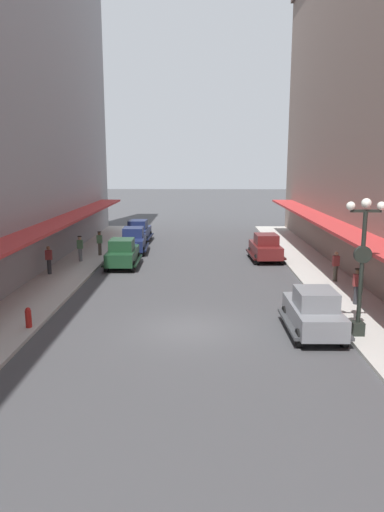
{
  "coord_description": "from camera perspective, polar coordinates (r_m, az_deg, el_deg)",
  "views": [
    {
      "loc": [
        0.45,
        -18.09,
        6.58
      ],
      "look_at": [
        0.0,
        6.0,
        1.8
      ],
      "focal_mm": 33.31,
      "sensor_mm": 36.0,
      "label": 1
    }
  ],
  "objects": [
    {
      "name": "parked_car_4",
      "position": [
        19.03,
        14.4,
        -6.37
      ],
      "size": [
        2.17,
        4.27,
        1.84
      ],
      "color": "slate",
      "rests_on": "ground"
    },
    {
      "name": "pedestrian_4",
      "position": [
        23.04,
        19.18,
        -3.4
      ],
      "size": [
        0.36,
        0.28,
        1.67
      ],
      "color": "#2D2D33",
      "rests_on": "sidewalk_right"
    },
    {
      "name": "pedestrian_0",
      "position": [
        27.13,
        16.87,
        -1.16
      ],
      "size": [
        0.36,
        0.24,
        1.64
      ],
      "color": "#4C4238",
      "rests_on": "sidewalk_right"
    },
    {
      "name": "parked_car_2",
      "position": [
        40.03,
        -6.46,
        3.06
      ],
      "size": [
        2.21,
        4.29,
        1.84
      ],
      "color": "#19234C",
      "rests_on": "ground"
    },
    {
      "name": "pedestrian_3",
      "position": [
        33.84,
        -11.04,
        1.55
      ],
      "size": [
        0.36,
        0.28,
        1.67
      ],
      "color": "#4C4238",
      "rests_on": "sidewalk_left"
    },
    {
      "name": "parked_car_0",
      "position": [
        30.37,
        -8.35,
        0.41
      ],
      "size": [
        2.21,
        4.29,
        1.84
      ],
      "color": "#193D23",
      "rests_on": "ground"
    },
    {
      "name": "fire_hydrant",
      "position": [
        19.95,
        -19.06,
        -6.97
      ],
      "size": [
        0.24,
        0.24,
        0.82
      ],
      "color": "#B21E19",
      "rests_on": "sidewalk_left"
    },
    {
      "name": "sidewalk_left",
      "position": [
        20.8,
        -21.67,
        -7.83
      ],
      "size": [
        3.0,
        60.0,
        0.15
      ],
      "primitive_type": "cube",
      "color": "#B7B5AD",
      "rests_on": "ground"
    },
    {
      "name": "lamp_post_with_clock",
      "position": [
        18.54,
        19.76,
        -0.63
      ],
      "size": [
        1.42,
        0.44,
        5.16
      ],
      "color": "black",
      "rests_on": "sidewalk_right"
    },
    {
      "name": "parked_car_3",
      "position": [
        35.21,
        -7.09,
        1.93
      ],
      "size": [
        2.3,
        4.32,
        1.84
      ],
      "color": "#19234C",
      "rests_on": "ground"
    },
    {
      "name": "sidewalk_right",
      "position": [
        20.47,
        21.37,
        -8.11
      ],
      "size": [
        3.0,
        60.0,
        0.15
      ],
      "primitive_type": "cube",
      "color": "#B7B5AD",
      "rests_on": "ground"
    },
    {
      "name": "pedestrian_2",
      "position": [
        28.84,
        -16.81,
        -0.44
      ],
      "size": [
        0.36,
        0.24,
        1.64
      ],
      "color": "#2D2D33",
      "rests_on": "sidewalk_left"
    },
    {
      "name": "ground_plane",
      "position": [
        19.25,
        -0.34,
        -8.76
      ],
      "size": [
        200.0,
        200.0,
        0.0
      ],
      "primitive_type": "plane",
      "color": "#424244"
    },
    {
      "name": "pedestrian_1",
      "position": [
        32.02,
        -13.29,
        0.91
      ],
      "size": [
        0.36,
        0.28,
        1.67
      ],
      "color": "slate",
      "rests_on": "sidewalk_left"
    },
    {
      "name": "parked_car_1",
      "position": [
        32.49,
        8.82,
        1.1
      ],
      "size": [
        2.31,
        4.32,
        1.84
      ],
      "color": "#591919",
      "rests_on": "ground"
    }
  ]
}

